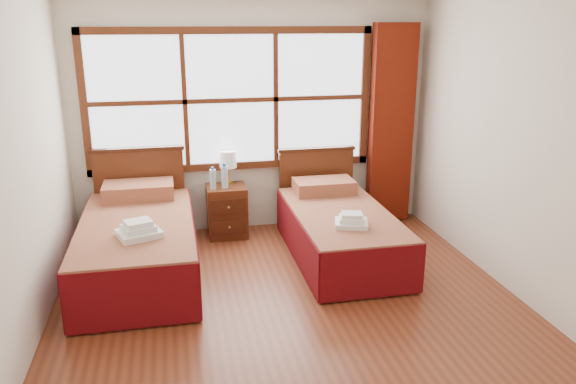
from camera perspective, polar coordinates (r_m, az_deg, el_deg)
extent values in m
plane|color=brown|center=(4.71, 0.91, -12.87)|extent=(4.50, 4.50, 0.00)
plane|color=silver|center=(6.38, -3.56, 7.62)|extent=(4.00, 0.00, 4.00)
plane|color=silver|center=(4.25, -26.31, 0.94)|extent=(0.00, 4.50, 4.50)
plane|color=silver|center=(5.04, 23.81, 3.59)|extent=(0.00, 4.50, 4.50)
cube|color=white|center=(6.28, -5.83, 9.27)|extent=(3.00, 0.02, 1.40)
cube|color=#4F2311|center=(6.41, -5.61, 2.68)|extent=(3.16, 0.06, 0.08)
cube|color=#4F2311|center=(6.21, -6.03, 16.03)|extent=(3.16, 0.06, 0.08)
cube|color=#4F2311|center=(6.29, -20.04, 8.34)|extent=(0.08, 0.06, 1.56)
cube|color=#4F2311|center=(6.61, 7.77, 9.59)|extent=(0.08, 0.06, 1.56)
cube|color=#4F2311|center=(6.23, -10.44, 9.01)|extent=(0.05, 0.05, 1.40)
cube|color=#4F2311|center=(6.34, -1.26, 9.42)|extent=(0.05, 0.05, 1.40)
cube|color=#4F2311|center=(6.26, -5.81, 9.25)|extent=(3.00, 0.05, 0.05)
cube|color=maroon|center=(6.69, 10.43, 6.69)|extent=(0.50, 0.16, 2.30)
cube|color=#3A190C|center=(5.57, -14.87, -6.76)|extent=(0.92, 1.84, 0.30)
cube|color=maroon|center=(5.47, -15.09, -4.12)|extent=(1.03, 2.04, 0.25)
cube|color=#650A0F|center=(5.58, -20.28, -5.84)|extent=(0.03, 2.04, 0.51)
cube|color=#650A0F|center=(5.51, -9.60, -5.26)|extent=(0.03, 2.04, 0.51)
cube|color=#650A0F|center=(4.60, -15.50, -10.42)|extent=(1.03, 0.03, 0.51)
cube|color=maroon|center=(6.10, -14.93, 0.17)|extent=(0.72, 0.42, 0.16)
cube|color=#4F2311|center=(6.40, -14.74, -0.25)|extent=(0.96, 0.06, 1.00)
cube|color=#3A190C|center=(6.27, -15.10, 4.20)|extent=(1.00, 0.08, 0.04)
cube|color=#3A190C|center=(5.80, 5.36, -5.41)|extent=(0.84, 1.67, 0.27)
cube|color=maroon|center=(5.71, 5.43, -3.09)|extent=(0.94, 1.86, 0.23)
cube|color=#650A0F|center=(5.64, 0.81, -4.73)|extent=(0.03, 1.86, 0.46)
cube|color=#650A0F|center=(5.90, 9.77, -3.96)|extent=(0.03, 1.86, 0.46)
cube|color=#650A0F|center=(4.95, 8.57, -8.18)|extent=(0.94, 0.03, 0.46)
cube|color=maroon|center=(6.26, 3.67, 0.60)|extent=(0.66, 0.38, 0.15)
cube|color=#4F2311|center=(6.60, 2.87, 0.44)|extent=(0.87, 0.06, 0.91)
cube|color=#3A190C|center=(6.49, 2.93, 4.37)|extent=(0.91, 0.08, 0.04)
cube|color=#4F2311|center=(6.34, -6.23, -1.93)|extent=(0.43, 0.39, 0.58)
cube|color=#3A190C|center=(6.19, -5.99, -3.55)|extent=(0.38, 0.02, 0.17)
cube|color=#3A190C|center=(6.11, -6.06, -1.52)|extent=(0.38, 0.02, 0.17)
sphere|color=#AA8239|center=(6.17, -5.98, -3.61)|extent=(0.03, 0.03, 0.03)
sphere|color=#AA8239|center=(6.10, -6.04, -1.58)|extent=(0.03, 0.03, 0.03)
cube|color=white|center=(5.04, -14.89, -4.09)|extent=(0.43, 0.40, 0.05)
cube|color=white|center=(5.02, -14.93, -3.55)|extent=(0.32, 0.30, 0.05)
cube|color=white|center=(5.01, -14.97, -3.05)|extent=(0.27, 0.25, 0.04)
cube|color=white|center=(5.29, 6.45, -3.19)|extent=(0.36, 0.34, 0.05)
cube|color=white|center=(5.28, 6.46, -2.73)|extent=(0.27, 0.25, 0.04)
cube|color=white|center=(5.27, 6.48, -2.32)|extent=(0.22, 0.20, 0.04)
cylinder|color=gold|center=(6.39, -6.05, 1.04)|extent=(0.12, 0.12, 0.02)
cylinder|color=gold|center=(6.36, -6.07, 1.82)|extent=(0.03, 0.03, 0.16)
cylinder|color=silver|center=(6.32, -6.12, 3.35)|extent=(0.19, 0.19, 0.19)
cylinder|color=#ADCEDE|center=(6.15, -7.64, 1.29)|extent=(0.07, 0.07, 0.22)
cylinder|color=#174CB3|center=(6.11, -7.68, 2.41)|extent=(0.03, 0.03, 0.03)
cylinder|color=#ADCEDE|center=(6.17, -6.46, 1.51)|extent=(0.07, 0.07, 0.24)
cylinder|color=#174CB3|center=(6.14, -6.50, 2.75)|extent=(0.04, 0.04, 0.03)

